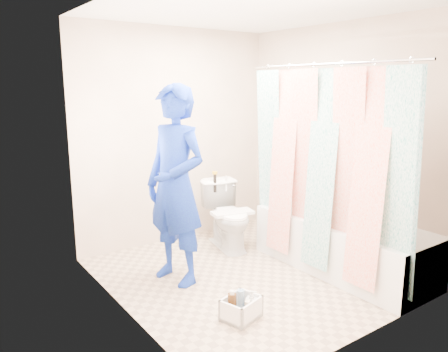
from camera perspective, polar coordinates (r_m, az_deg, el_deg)
floor at (r=4.27m, az=2.93°, el=-12.80°), size 2.60×2.60×0.00m
ceiling at (r=3.93m, az=3.33°, el=20.93°), size 2.40×2.60×0.02m
wall_back at (r=4.99m, az=-6.28°, el=5.12°), size 2.40×0.02×2.40m
wall_front at (r=3.03m, az=18.64°, el=0.24°), size 2.40×0.02×2.40m
wall_left at (r=3.32m, az=-13.30°, el=1.49°), size 0.02×2.60×2.40m
wall_right at (r=4.76m, az=14.51°, el=4.49°), size 0.02×2.60×2.40m
bathtub at (r=4.45m, az=15.17°, el=-8.43°), size 0.70×1.75×0.50m
curtain_rod at (r=3.94m, az=13.38°, el=14.04°), size 0.02×1.90×0.02m
shower_curtain at (r=4.00m, az=12.74°, el=0.63°), size 0.06×1.75×1.80m
toilet at (r=4.83m, az=0.54°, el=-5.17°), size 0.55×0.79×0.73m
tank_lid at (r=4.71m, az=1.11°, el=-4.81°), size 0.48×0.29×0.03m
tank_internals at (r=4.90m, az=-0.81°, el=-0.66°), size 0.18×0.07×0.24m
plumber at (r=3.91m, az=-6.34°, el=-1.25°), size 0.58×0.74×1.79m
cleaning_caddy at (r=3.53m, az=2.35°, el=-16.89°), size 0.34×0.30×0.22m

